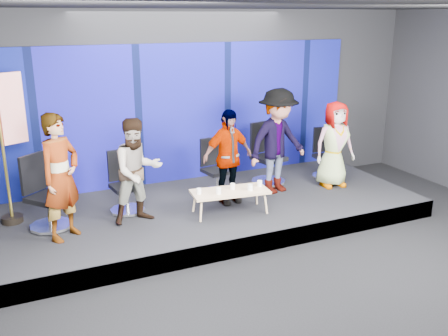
{
  "coord_description": "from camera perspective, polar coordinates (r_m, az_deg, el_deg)",
  "views": [
    {
      "loc": [
        -3.16,
        -4.9,
        3.4
      ],
      "look_at": [
        0.13,
        2.4,
        0.93
      ],
      "focal_mm": 40.0,
      "sensor_mm": 36.0,
      "label": 1
    }
  ],
  "objects": [
    {
      "name": "ground",
      "position": [
        6.75,
        7.59,
        -13.26
      ],
      "size": [
        10.0,
        10.0,
        0.0
      ],
      "primitive_type": "plane",
      "color": "black",
      "rests_on": "ground"
    },
    {
      "name": "room_walls",
      "position": [
        5.91,
        8.52,
        7.53
      ],
      "size": [
        10.02,
        8.02,
        3.51
      ],
      "color": "black",
      "rests_on": "ground"
    },
    {
      "name": "riser",
      "position": [
        8.68,
        -1.06,
        -4.84
      ],
      "size": [
        7.0,
        3.0,
        0.3
      ],
      "primitive_type": "cube",
      "color": "black",
      "rests_on": "ground"
    },
    {
      "name": "backdrop",
      "position": [
        9.57,
        -4.56,
        6.26
      ],
      "size": [
        7.0,
        0.08,
        2.6
      ],
      "primitive_type": "cube",
      "color": "#071056",
      "rests_on": "riser"
    },
    {
      "name": "chair_a",
      "position": [
        7.95,
        -19.66,
        -3.95
      ],
      "size": [
        0.9,
        0.9,
        1.13
      ],
      "rotation": [
        0.0,
        0.0,
        0.68
      ],
      "color": "silver",
      "rests_on": "riser"
    },
    {
      "name": "panelist_a",
      "position": [
        7.36,
        -18.15,
        -0.99
      ],
      "size": [
        0.79,
        0.76,
        1.83
      ],
      "primitive_type": "imported",
      "rotation": [
        0.0,
        0.0,
        0.68
      ],
      "color": "black",
      "rests_on": "riser"
    },
    {
      "name": "chair_b",
      "position": [
        8.28,
        -11.19,
        -2.7
      ],
      "size": [
        0.63,
        0.63,
        1.01
      ],
      "rotation": [
        0.0,
        0.0,
        0.12
      ],
      "color": "silver",
      "rests_on": "riser"
    },
    {
      "name": "panelist_b",
      "position": [
        7.69,
        -9.87,
        -0.35
      ],
      "size": [
        0.86,
        0.71,
        1.64
      ],
      "primitive_type": "imported",
      "rotation": [
        0.0,
        0.0,
        0.12
      ],
      "color": "black",
      "rests_on": "riser"
    },
    {
      "name": "chair_c",
      "position": [
        8.95,
        -0.97,
        -0.88
      ],
      "size": [
        0.64,
        0.64,
        1.0
      ],
      "rotation": [
        0.0,
        0.0,
        0.16
      ],
      "color": "silver",
      "rests_on": "riser"
    },
    {
      "name": "panelist_c",
      "position": [
        8.38,
        0.42,
        1.28
      ],
      "size": [
        1.0,
        0.54,
        1.62
      ],
      "primitive_type": "imported",
      "rotation": [
        0.0,
        0.0,
        0.16
      ],
      "color": "black",
      "rests_on": "riser"
    },
    {
      "name": "chair_d",
      "position": [
        9.53,
        4.9,
        0.52
      ],
      "size": [
        0.77,
        0.77,
        1.16
      ],
      "rotation": [
        0.0,
        0.0,
        0.21
      ],
      "color": "silver",
      "rests_on": "riser"
    },
    {
      "name": "panelist_d",
      "position": [
        8.92,
        6.14,
        3.06
      ],
      "size": [
        1.33,
        0.93,
        1.88
      ],
      "primitive_type": "imported",
      "rotation": [
        0.0,
        0.0,
        0.21
      ],
      "color": "black",
      "rests_on": "riser"
    },
    {
      "name": "chair_e",
      "position": [
        10.03,
        11.53,
        0.75
      ],
      "size": [
        0.6,
        0.6,
        0.99
      ],
      "rotation": [
        0.0,
        0.0,
        -0.09
      ],
      "color": "silver",
      "rests_on": "riser"
    },
    {
      "name": "panelist_e",
      "position": [
        9.45,
        12.49,
        2.65
      ],
      "size": [
        0.82,
        0.58,
        1.6
      ],
      "primitive_type": "imported",
      "rotation": [
        0.0,
        0.0,
        -0.09
      ],
      "color": "black",
      "rests_on": "riser"
    },
    {
      "name": "coffee_table",
      "position": [
        8.05,
        0.69,
        -2.8
      ],
      "size": [
        1.29,
        0.66,
        0.38
      ],
      "rotation": [
        0.0,
        0.0,
        -0.12
      ],
      "color": "tan",
      "rests_on": "riser"
    },
    {
      "name": "mug_a",
      "position": [
        7.89,
        -2.88,
        -2.66
      ],
      "size": [
        0.08,
        0.08,
        0.09
      ],
      "primitive_type": "cylinder",
      "color": "white",
      "rests_on": "coffee_table"
    },
    {
      "name": "mug_b",
      "position": [
        7.88,
        -0.62,
        -2.63
      ],
      "size": [
        0.08,
        0.08,
        0.1
      ],
      "primitive_type": "cylinder",
      "color": "white",
      "rests_on": "coffee_table"
    },
    {
      "name": "mug_c",
      "position": [
        8.09,
        1.0,
        -2.11
      ],
      "size": [
        0.08,
        0.08,
        0.1
      ],
      "primitive_type": "cylinder",
      "color": "white",
      "rests_on": "coffee_table"
    },
    {
      "name": "mug_d",
      "position": [
        8.05,
        3.01,
        -2.23
      ],
      "size": [
        0.08,
        0.08,
        0.1
      ],
      "primitive_type": "cylinder",
      "color": "white",
      "rests_on": "coffee_table"
    },
    {
      "name": "mug_e",
      "position": [
        8.25,
        4.09,
        -1.77
      ],
      "size": [
        0.08,
        0.08,
        0.1
      ],
      "primitive_type": "cylinder",
      "color": "white",
      "rests_on": "coffee_table"
    },
    {
      "name": "flag_stand",
      "position": [
        8.14,
        -23.23,
        2.87
      ],
      "size": [
        0.54,
        0.34,
        2.43
      ],
      "rotation": [
        0.0,
        0.0,
        0.45
      ],
      "color": "black",
      "rests_on": "riser"
    }
  ]
}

